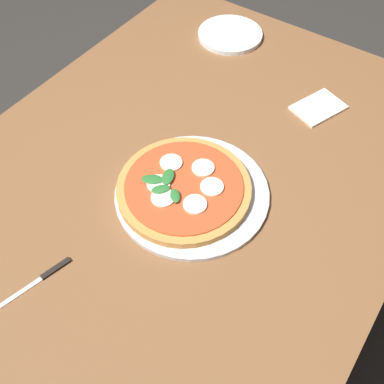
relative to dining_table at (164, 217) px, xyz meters
name	(u,v)px	position (x,y,z in m)	size (l,w,h in m)	color
ground_plane	(173,322)	(0.00, 0.00, -0.65)	(6.00, 6.00, 0.00)	#2D2B28
dining_table	(164,217)	(0.00, 0.00, 0.00)	(1.53, 1.00, 0.73)	brown
serving_tray	(192,193)	(-0.04, 0.05, 0.09)	(0.34, 0.34, 0.01)	silver
pizza	(184,188)	(-0.03, 0.04, 0.11)	(0.30, 0.30, 0.03)	#C6843F
plate_white	(230,35)	(-0.60, -0.19, 0.09)	(0.19, 0.19, 0.01)	white
napkin	(318,108)	(-0.46, 0.17, 0.09)	(0.13, 0.09, 0.01)	white
knife	(40,279)	(0.30, -0.07, 0.09)	(0.18, 0.06, 0.01)	black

